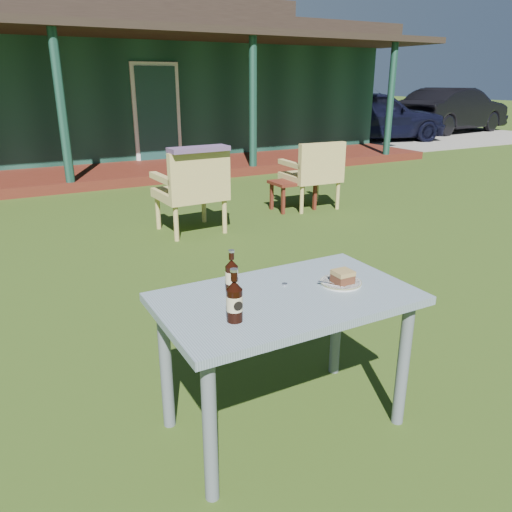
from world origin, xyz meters
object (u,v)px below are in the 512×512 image
car_far (453,110)px  side_table (293,185)px  cafe_table (286,314)px  cake_slice (343,276)px  plate (341,282)px  cola_bottle_near (232,275)px  cola_bottle_far (235,300)px  armchair_right (314,171)px  car_near (371,115)px  armchair_left (193,187)px

car_far → side_table: car_far is taller
cafe_table → cake_slice: size_ratio=13.04×
cake_slice → plate: bearing=82.7°
plate → cola_bottle_near: 0.54m
cola_bottle_far → armchair_right: (3.07, 3.82, -0.30)m
car_near → cola_bottle_far: 13.29m
cafe_table → armchair_right: armchair_right is taller
car_far → plate: car_far is taller
car_far → cake_slice: 16.21m
car_near → cake_slice: bearing=150.8°
cafe_table → cola_bottle_near: cola_bottle_near is taller
cola_bottle_far → side_table: (2.79, 3.90, -0.47)m
cake_slice → armchair_left: (0.57, 3.42, -0.23)m
car_near → plate: bearing=150.7°
cafe_table → cola_bottle_near: 0.32m
cola_bottle_near → side_table: (2.67, 3.62, -0.46)m
plate → side_table: plate is taller
car_near → plate: (-8.47, -9.58, 0.01)m
car_far → side_table: size_ratio=7.28×
plate → side_table: bearing=60.4°
cake_slice → cola_bottle_near: (-0.51, 0.19, 0.04)m
cake_slice → armchair_left: armchair_left is taller
cafe_table → car_near: bearing=47.4°
cake_slice → car_far: bearing=39.2°
plate → cola_bottle_far: 0.65m
car_near → cake_slice: (-8.48, -9.59, 0.05)m
car_far → cake_slice: size_ratio=47.50×
car_near → armchair_left: (-7.91, -6.17, -0.18)m
cola_bottle_near → armchair_right: 4.61m
cake_slice → side_table: (2.16, 3.81, -0.42)m
car_far → cafe_table: car_far is taller
plate → side_table: 4.38m
car_far → armchair_right: 12.04m
armchair_left → side_table: armchair_left is taller
cola_bottle_near → armchair_right: (2.94, 3.54, -0.29)m
cola_bottle_near → armchair_right: cola_bottle_near is taller
car_near → car_far: bearing=-68.7°
cake_slice → cola_bottle_near: bearing=159.8°
cola_bottle_near → armchair_left: 3.42m
cafe_table → cola_bottle_far: 0.40m
car_near → cola_bottle_near: (-8.99, -9.40, 0.08)m
cola_bottle_far → armchair_right: bearing=51.3°
car_near → car_far: (4.08, 0.65, 0.00)m
cake_slice → armchair_right: armchair_right is taller
cafe_table → cola_bottle_far: size_ratio=5.18×
plate → car_near: bearing=48.5°
cake_slice → armchair_right: 4.46m
plate → cola_bottle_near: (-0.51, 0.17, 0.07)m
armchair_right → side_table: 0.33m
armchair_right → cola_bottle_near: bearing=-129.7°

